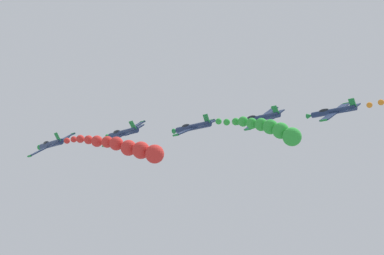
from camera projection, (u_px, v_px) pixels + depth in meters
airplane_lead at (51, 144)px, 76.71m from camera, size 8.34×10.35×5.30m
smoke_trail_lead at (126, 147)px, 61.65m from camera, size 6.64×21.39×5.55m
airplane_left_inner at (122, 133)px, 74.97m from camera, size 8.13×10.35×5.65m
airplane_right_inner at (192, 127)px, 75.30m from camera, size 8.91×10.35×4.15m
smoke_trail_right_inner at (270, 129)px, 60.58m from camera, size 2.66×17.04×6.33m
airplane_left_outer at (259, 118)px, 77.66m from camera, size 8.22×10.35×5.49m
airplane_right_outer at (332, 111)px, 77.50m from camera, size 8.61×10.35×4.80m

